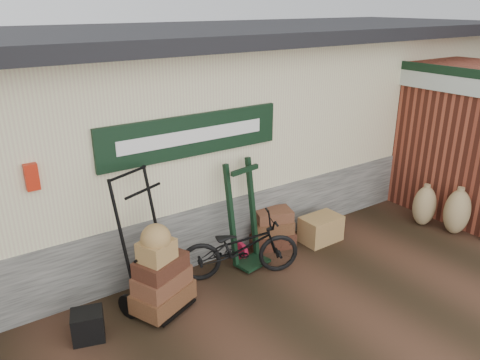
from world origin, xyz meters
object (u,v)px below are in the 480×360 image
at_px(wicker_hamper, 321,229).
at_px(bicycle, 240,244).
at_px(black_trunk, 88,325).
at_px(green_barrow, 245,214).
at_px(porter_trolley, 147,242).
at_px(suitcase_stack, 271,228).

relative_size(wicker_hamper, bicycle, 0.38).
distance_m(wicker_hamper, black_trunk, 3.79).
relative_size(green_barrow, bicycle, 0.92).
distance_m(wicker_hamper, bicycle, 1.66).
distance_m(green_barrow, black_trunk, 2.51).
height_order(wicker_hamper, black_trunk, wicker_hamper).
bearing_deg(porter_trolley, black_trunk, 168.58).
height_order(porter_trolley, green_barrow, porter_trolley).
height_order(green_barrow, bicycle, green_barrow).
relative_size(black_trunk, bicycle, 0.21).
xyz_separation_m(green_barrow, suitcase_stack, (0.62, 0.17, -0.46)).
relative_size(green_barrow, wicker_hamper, 2.40).
height_order(porter_trolley, wicker_hamper, porter_trolley).
distance_m(black_trunk, bicycle, 2.18).
bearing_deg(green_barrow, porter_trolley, 177.48).
xyz_separation_m(suitcase_stack, black_trunk, (-3.03, -0.54, -0.13)).
height_order(green_barrow, black_trunk, green_barrow).
xyz_separation_m(porter_trolley, black_trunk, (-0.85, -0.17, -0.71)).
bearing_deg(suitcase_stack, bicycle, -154.31).
bearing_deg(porter_trolley, suitcase_stack, -13.42).
relative_size(suitcase_stack, bicycle, 0.42).
height_order(green_barrow, wicker_hamper, green_barrow).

